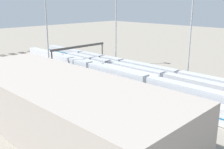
{
  "coord_description": "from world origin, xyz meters",
  "views": [
    {
      "loc": [
        -57.76,
        62.64,
        24.85
      ],
      "look_at": [
        -0.11,
        4.31,
        2.5
      ],
      "focal_mm": 42.97,
      "sensor_mm": 36.0,
      "label": 1
    }
  ],
  "objects_px": {
    "train_on_track_1": "(158,77)",
    "light_mast_0": "(191,23)",
    "light_mast_2": "(116,20)",
    "train_on_track_0": "(147,70)",
    "signal_gantry": "(79,49)",
    "train_on_track_4": "(132,89)",
    "train_on_track_3": "(116,76)",
    "train_on_track_2": "(80,63)",
    "maintenance_shed": "(58,104)",
    "light_mast_1": "(46,18)"
  },
  "relations": [
    {
      "from": "train_on_track_1",
      "to": "light_mast_0",
      "type": "height_order",
      "value": "light_mast_0"
    },
    {
      "from": "light_mast_0",
      "to": "light_mast_2",
      "type": "xyz_separation_m",
      "value": [
        32.14,
        0.03,
        -0.6
      ]
    },
    {
      "from": "train_on_track_0",
      "to": "signal_gantry",
      "type": "xyz_separation_m",
      "value": [
        25.08,
        10.0,
        5.42
      ]
    },
    {
      "from": "train_on_track_4",
      "to": "train_on_track_1",
      "type": "xyz_separation_m",
      "value": [
        2.07,
        -15.0,
        0.05
      ]
    },
    {
      "from": "train_on_track_3",
      "to": "train_on_track_1",
      "type": "height_order",
      "value": "train_on_track_3"
    },
    {
      "from": "train_on_track_2",
      "to": "train_on_track_3",
      "type": "xyz_separation_m",
      "value": [
        -23.94,
        5.0,
        0.58
      ]
    },
    {
      "from": "train_on_track_4",
      "to": "light_mast_2",
      "type": "bearing_deg",
      "value": -39.41
    },
    {
      "from": "train_on_track_3",
      "to": "maintenance_shed",
      "type": "relative_size",
      "value": 1.27
    },
    {
      "from": "train_on_track_0",
      "to": "maintenance_shed",
      "type": "height_order",
      "value": "maintenance_shed"
    },
    {
      "from": "train_on_track_3",
      "to": "train_on_track_1",
      "type": "xyz_separation_m",
      "value": [
        -8.58,
        -10.0,
        -0.54
      ]
    },
    {
      "from": "train_on_track_1",
      "to": "light_mast_1",
      "type": "height_order",
      "value": "light_mast_1"
    },
    {
      "from": "train_on_track_4",
      "to": "light_mast_1",
      "type": "bearing_deg",
      "value": 5.04
    },
    {
      "from": "train_on_track_1",
      "to": "light_mast_1",
      "type": "xyz_separation_m",
      "value": [
        33.44,
        18.13,
        17.61
      ]
    },
    {
      "from": "train_on_track_2",
      "to": "maintenance_shed",
      "type": "distance_m",
      "value": 50.37
    },
    {
      "from": "train_on_track_4",
      "to": "signal_gantry",
      "type": "height_order",
      "value": "signal_gantry"
    },
    {
      "from": "train_on_track_4",
      "to": "light_mast_2",
      "type": "xyz_separation_m",
      "value": [
        29.07,
        -23.88,
        15.77
      ]
    },
    {
      "from": "light_mast_1",
      "to": "maintenance_shed",
      "type": "distance_m",
      "value": 45.39
    },
    {
      "from": "train_on_track_1",
      "to": "light_mast_0",
      "type": "bearing_deg",
      "value": -119.94
    },
    {
      "from": "train_on_track_0",
      "to": "train_on_track_4",
      "type": "bearing_deg",
      "value": 116.71
    },
    {
      "from": "train_on_track_4",
      "to": "train_on_track_1",
      "type": "distance_m",
      "value": 15.14
    },
    {
      "from": "train_on_track_2",
      "to": "light_mast_1",
      "type": "bearing_deg",
      "value": 86.03
    },
    {
      "from": "light_mast_0",
      "to": "light_mast_1",
      "type": "xyz_separation_m",
      "value": [
        38.57,
        27.05,
        1.29
      ]
    },
    {
      "from": "light_mast_2",
      "to": "signal_gantry",
      "type": "height_order",
      "value": "light_mast_2"
    },
    {
      "from": "train_on_track_1",
      "to": "maintenance_shed",
      "type": "distance_m",
      "value": 40.11
    },
    {
      "from": "train_on_track_4",
      "to": "maintenance_shed",
      "type": "distance_m",
      "value": 25.08
    },
    {
      "from": "train_on_track_1",
      "to": "light_mast_0",
      "type": "distance_m",
      "value": 19.29
    },
    {
      "from": "light_mast_1",
      "to": "train_on_track_4",
      "type": "bearing_deg",
      "value": -174.96
    },
    {
      "from": "train_on_track_3",
      "to": "light_mast_2",
      "type": "relative_size",
      "value": 2.55
    },
    {
      "from": "light_mast_2",
      "to": "signal_gantry",
      "type": "relative_size",
      "value": 1.12
    },
    {
      "from": "light_mast_2",
      "to": "maintenance_shed",
      "type": "xyz_separation_m",
      "value": [
        -30.74,
        48.69,
        -12.54
      ]
    },
    {
      "from": "train_on_track_4",
      "to": "train_on_track_1",
      "type": "relative_size",
      "value": 0.79
    },
    {
      "from": "light_mast_1",
      "to": "light_mast_2",
      "type": "xyz_separation_m",
      "value": [
        -6.44,
        -27.01,
        -1.89
      ]
    },
    {
      "from": "train_on_track_0",
      "to": "light_mast_2",
      "type": "xyz_separation_m",
      "value": [
        19.01,
        -3.88,
        15.77
      ]
    },
    {
      "from": "maintenance_shed",
      "to": "signal_gantry",
      "type": "bearing_deg",
      "value": -43.4
    },
    {
      "from": "train_on_track_0",
      "to": "light_mast_1",
      "type": "xyz_separation_m",
      "value": [
        25.44,
        23.13,
        17.67
      ]
    },
    {
      "from": "train_on_track_4",
      "to": "light_mast_0",
      "type": "height_order",
      "value": "light_mast_0"
    },
    {
      "from": "light_mast_0",
      "to": "maintenance_shed",
      "type": "height_order",
      "value": "light_mast_0"
    },
    {
      "from": "light_mast_0",
      "to": "light_mast_2",
      "type": "relative_size",
      "value": 1.04
    },
    {
      "from": "light_mast_2",
      "to": "train_on_track_0",
      "type": "bearing_deg",
      "value": 168.45
    },
    {
      "from": "train_on_track_3",
      "to": "maintenance_shed",
      "type": "bearing_deg",
      "value": 112.46
    },
    {
      "from": "train_on_track_2",
      "to": "train_on_track_0",
      "type": "xyz_separation_m",
      "value": [
        -24.53,
        -10.0,
        -0.02
      ]
    },
    {
      "from": "train_on_track_3",
      "to": "train_on_track_0",
      "type": "bearing_deg",
      "value": -92.24
    },
    {
      "from": "train_on_track_3",
      "to": "light_mast_1",
      "type": "distance_m",
      "value": 31.23
    },
    {
      "from": "train_on_track_2",
      "to": "signal_gantry",
      "type": "height_order",
      "value": "signal_gantry"
    },
    {
      "from": "train_on_track_0",
      "to": "train_on_track_1",
      "type": "bearing_deg",
      "value": 147.97
    },
    {
      "from": "light_mast_1",
      "to": "train_on_track_1",
      "type": "bearing_deg",
      "value": -151.53
    },
    {
      "from": "train_on_track_0",
      "to": "maintenance_shed",
      "type": "xyz_separation_m",
      "value": [
        -11.73,
        44.81,
        3.24
      ]
    },
    {
      "from": "train_on_track_4",
      "to": "light_mast_1",
      "type": "height_order",
      "value": "light_mast_1"
    },
    {
      "from": "train_on_track_3",
      "to": "train_on_track_2",
      "type": "bearing_deg",
      "value": -11.8
    },
    {
      "from": "train_on_track_3",
      "to": "train_on_track_4",
      "type": "distance_m",
      "value": 11.78
    }
  ]
}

